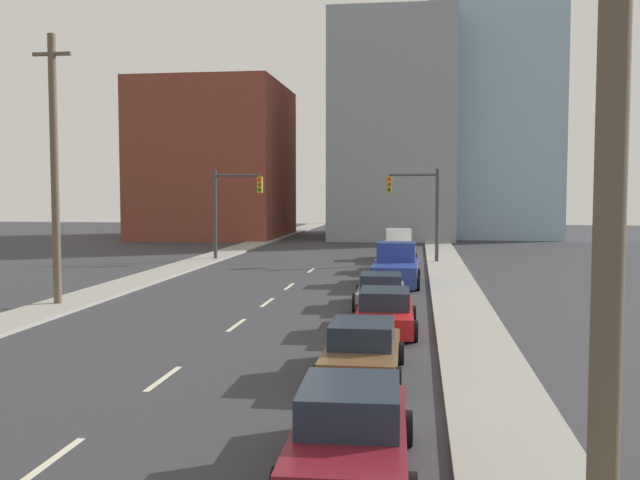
{
  "coord_description": "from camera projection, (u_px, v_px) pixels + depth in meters",
  "views": [
    {
      "loc": [
        6.3,
        -3.92,
        4.68
      ],
      "look_at": [
        1.3,
        32.31,
        2.2
      ],
      "focal_mm": 40.0,
      "sensor_mm": 36.0,
      "label": 1
    }
  ],
  "objects": [
    {
      "name": "lane_stripe_at_31m",
      "position": [
        289.0,
        286.0,
        35.24
      ],
      "size": [
        0.16,
        2.4,
        0.01
      ],
      "primitive_type": "cube",
      "color": "beige",
      "rests_on": "ground"
    },
    {
      "name": "utility_pole_left_mid",
      "position": [
        55.0,
        169.0,
        28.72
      ],
      "size": [
        1.6,
        0.32,
        10.97
      ],
      "color": "brown",
      "rests_on": "ground"
    },
    {
      "name": "pickup_truck_white",
      "position": [
        399.0,
        248.0,
        48.88
      ],
      "size": [
        2.48,
        5.46,
        2.11
      ],
      "rotation": [
        0.0,
        0.0,
        0.06
      ],
      "color": "silver",
      "rests_on": "ground"
    },
    {
      "name": "lane_stripe_at_38m",
      "position": [
        311.0,
        270.0,
        42.47
      ],
      "size": [
        0.16,
        2.4,
        0.01
      ],
      "primitive_type": "cube",
      "color": "beige",
      "rests_on": "ground"
    },
    {
      "name": "traffic_signal_left",
      "position": [
        228.0,
        203.0,
        48.27
      ],
      "size": [
        3.42,
        0.35,
        6.18
      ],
      "color": "#38383D",
      "rests_on": "ground"
    },
    {
      "name": "sidewalk_right",
      "position": [
        442.0,
        256.0,
        51.58
      ],
      "size": [
        2.32,
        96.39,
        0.14
      ],
      "color": "gray",
      "rests_on": "ground"
    },
    {
      "name": "lane_stripe_at_7m",
      "position": [
        49.0,
        462.0,
        12.33
      ],
      "size": [
        0.16,
        2.4,
        0.01
      ],
      "primitive_type": "cube",
      "color": "beige",
      "rests_on": "ground"
    },
    {
      "name": "building_brick_left",
      "position": [
        216.0,
        162.0,
        73.46
      ],
      "size": [
        14.0,
        16.0,
        15.59
      ],
      "color": "brown",
      "rests_on": "ground"
    },
    {
      "name": "lane_stripe_at_13m",
      "position": [
        164.0,
        378.0,
        17.86
      ],
      "size": [
        0.16,
        2.4,
        0.01
      ],
      "primitive_type": "cube",
      "color": "beige",
      "rests_on": "ground"
    },
    {
      "name": "sedan_maroon",
      "position": [
        350.0,
        434.0,
        11.74
      ],
      "size": [
        2.23,
        4.75,
        1.53
      ],
      "rotation": [
        0.0,
        0.0,
        0.03
      ],
      "color": "maroon",
      "rests_on": "ground"
    },
    {
      "name": "sidewalk_left",
      "position": [
        226.0,
        253.0,
        53.78
      ],
      "size": [
        2.32,
        96.39,
        0.14
      ],
      "color": "gray",
      "rests_on": "ground"
    },
    {
      "name": "pickup_truck_blue",
      "position": [
        396.0,
        268.0,
        35.63
      ],
      "size": [
        2.47,
        5.37,
        2.13
      ],
      "rotation": [
        0.0,
        0.0,
        -0.01
      ],
      "color": "navy",
      "rests_on": "ground"
    },
    {
      "name": "building_office_center",
      "position": [
        395.0,
        133.0,
        74.72
      ],
      "size": [
        12.0,
        20.0,
        21.74
      ],
      "color": "gray",
      "rests_on": "ground"
    },
    {
      "name": "utility_pole_right_near",
      "position": [
        610.0,
        204.0,
        7.14
      ],
      "size": [
        1.6,
        0.32,
        8.87
      ],
      "color": "brown",
      "rests_on": "ground"
    },
    {
      "name": "sedan_gray",
      "position": [
        381.0,
        291.0,
        29.0
      ],
      "size": [
        2.26,
        4.48,
        1.35
      ],
      "rotation": [
        0.0,
        0.0,
        0.03
      ],
      "color": "slate",
      "rests_on": "ground"
    },
    {
      "name": "building_glass_right",
      "position": [
        487.0,
        111.0,
        77.16
      ],
      "size": [
        13.0,
        20.0,
        26.89
      ],
      "color": "#8CADC6",
      "rests_on": "ground"
    },
    {
      "name": "sedan_red",
      "position": [
        385.0,
        312.0,
        23.73
      ],
      "size": [
        2.21,
        4.74,
        1.43
      ],
      "rotation": [
        0.0,
        0.0,
        0.02
      ],
      "color": "red",
      "rests_on": "ground"
    },
    {
      "name": "sedan_tan",
      "position": [
        394.0,
        260.0,
        41.91
      ],
      "size": [
        2.27,
        4.81,
        1.54
      ],
      "rotation": [
        0.0,
        0.0,
        -0.05
      ],
      "color": "tan",
      "rests_on": "ground"
    },
    {
      "name": "lane_stripe_at_20m",
      "position": [
        236.0,
        325.0,
        25.02
      ],
      "size": [
        0.16,
        2.4,
        0.01
      ],
      "primitive_type": "cube",
      "color": "beige",
      "rests_on": "ground"
    },
    {
      "name": "lane_stripe_at_25m",
      "position": [
        267.0,
        302.0,
        30.14
      ],
      "size": [
        0.16,
        2.4,
        0.01
      ],
      "primitive_type": "cube",
      "color": "beige",
      "rests_on": "ground"
    },
    {
      "name": "traffic_signal_right",
      "position": [
        423.0,
        203.0,
        46.49
      ],
      "size": [
        3.42,
        0.35,
        6.18
      ],
      "color": "#38383D",
      "rests_on": "ground"
    },
    {
      "name": "sedan_brown",
      "position": [
        362.0,
        351.0,
        18.04
      ],
      "size": [
        2.06,
        4.51,
        1.41
      ],
      "rotation": [
        0.0,
        0.0,
        -0.0
      ],
      "color": "brown",
      "rests_on": "ground"
    }
  ]
}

